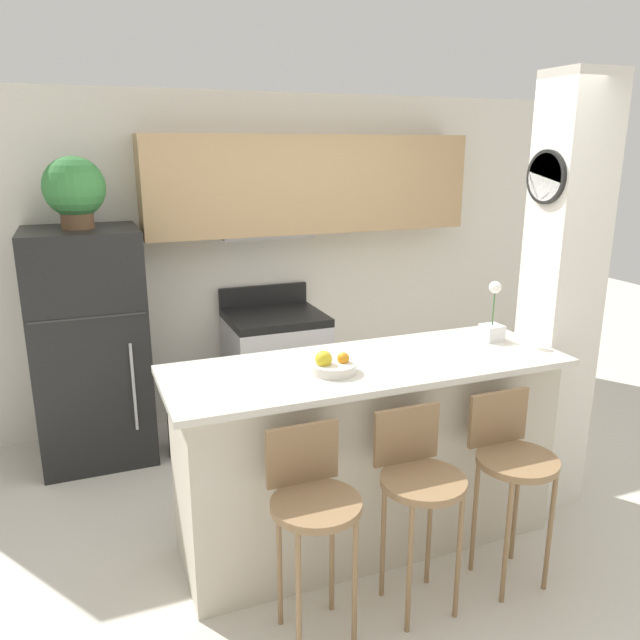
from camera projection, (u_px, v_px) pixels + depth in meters
ground_plane at (364, 536)px, 3.56m from camera, size 14.00×14.00×0.00m
wall_back at (280, 229)px, 4.93m from camera, size 5.60×0.38×2.55m
pillar_right at (560, 300)px, 3.66m from camera, size 0.38×0.32×2.55m
counter_bar at (366, 452)px, 3.42m from camera, size 2.14×0.75×1.05m
refrigerator at (91, 347)px, 4.31m from camera, size 0.75×0.71×1.63m
stove_range at (276, 369)px, 4.91m from camera, size 0.72×0.66×1.07m
bar_stool_left at (313, 503)px, 2.70m from camera, size 0.40×0.40×0.97m
bar_stool_mid at (419, 480)px, 2.89m from camera, size 0.40×0.40×0.97m
bar_stool_right at (512, 460)px, 3.07m from camera, size 0.40×0.40×0.97m
potted_plant_on_fridge at (74, 190)px, 4.02m from camera, size 0.40×0.40×0.46m
orchid_vase at (492, 323)px, 3.62m from camera, size 0.11×0.11×0.35m
fruit_bowl at (332, 366)px, 3.12m from camera, size 0.23×0.23×0.12m
trash_bin at (188, 430)px, 4.47m from camera, size 0.28×0.28×0.38m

